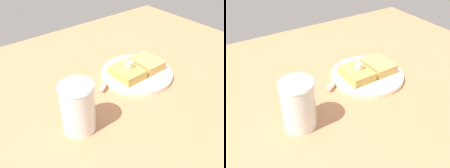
# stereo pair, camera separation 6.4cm
# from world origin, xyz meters

# --- Properties ---
(table_surface) EXTENTS (0.97, 0.97, 0.02)m
(table_surface) POSITION_xyz_m (0.00, 0.00, 0.01)
(table_surface) COLOR #B57951
(table_surface) RESTS_ON ground
(plate) EXTENTS (0.21, 0.21, 0.01)m
(plate) POSITION_xyz_m (-0.01, 0.04, 0.03)
(plate) COLOR silver
(plate) RESTS_ON table_surface
(toast_slice_left) EXTENTS (0.07, 0.09, 0.03)m
(toast_slice_left) POSITION_xyz_m (-0.05, 0.04, 0.05)
(toast_slice_left) COLOR tan
(toast_slice_left) RESTS_ON plate
(toast_slice_middle) EXTENTS (0.07, 0.09, 0.03)m
(toast_slice_middle) POSITION_xyz_m (0.03, 0.04, 0.05)
(toast_slice_middle) COLOR tan
(toast_slice_middle) RESTS_ON plate
(butter_pat_primary) EXTENTS (0.02, 0.02, 0.02)m
(butter_pat_primary) POSITION_xyz_m (-0.04, 0.04, 0.07)
(butter_pat_primary) COLOR #F1EBC3
(butter_pat_primary) RESTS_ON toast_slice_left
(fork) EXTENTS (0.14, 0.09, 0.00)m
(fork) POSITION_xyz_m (-0.07, 0.08, 0.04)
(fork) COLOR silver
(fork) RESTS_ON plate
(syrup_jar) EXTENTS (0.08, 0.08, 0.12)m
(syrup_jar) POSITION_xyz_m (-0.26, -0.04, 0.08)
(syrup_jar) COLOR #5D2A07
(syrup_jar) RESTS_ON table_surface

